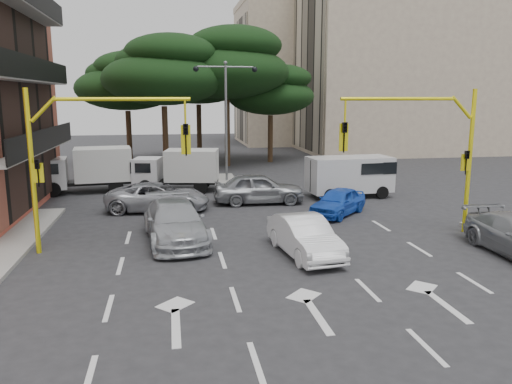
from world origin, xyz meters
TOP-DOWN VIEW (x-y plane):
  - ground at (0.00, 0.00)m, footprint 120.00×120.00m
  - median_strip at (0.00, 16.00)m, footprint 1.40×6.00m
  - apartment_beige_near at (19.95, 32.00)m, footprint 20.20×12.15m
  - apartment_beige_far at (12.95, 44.00)m, footprint 16.20×12.15m
  - pine_left_near at (-3.94, 21.96)m, footprint 9.15×9.15m
  - pine_center at (1.06, 23.96)m, footprint 9.98×9.98m
  - pine_left_far at (-6.94, 25.96)m, footprint 8.32×8.32m
  - pine_right at (5.06, 25.96)m, footprint 7.49×7.49m
  - pine_back at (-0.94, 28.96)m, footprint 9.15×9.15m
  - signal_mast_right at (6.80, 1.99)m, footprint 5.79×0.37m
  - signal_mast_left at (-6.80, 1.99)m, footprint 5.79×0.37m
  - street_lamp_center at (0.00, 16.00)m, footprint 4.16×0.36m
  - car_white_hatch at (1.01, 0.05)m, footprint 2.03×4.46m
  - car_blue_compact at (4.29, 5.86)m, footprint 3.81×3.85m
  - car_silver_wagon at (-3.59, 2.69)m, footprint 2.83×5.70m
  - car_silver_cross_a at (-4.36, 8.27)m, footprint 5.39×3.00m
  - car_silver_cross_b at (0.96, 9.15)m, footprint 4.94×2.17m
  - van_white at (6.38, 10.02)m, footprint 4.85×2.46m
  - box_truck_a at (-8.66, 14.00)m, footprint 5.68×2.96m
  - box_truck_b at (-3.31, 13.60)m, footprint 5.44×3.06m

SIDE VIEW (x-z plane):
  - ground at x=0.00m, z-range 0.00..0.00m
  - median_strip at x=0.00m, z-range 0.00..0.15m
  - car_blue_compact at x=4.29m, z-range 0.00..1.32m
  - car_white_hatch at x=1.01m, z-range 0.00..1.42m
  - car_silver_cross_a at x=-4.36m, z-range 0.00..1.43m
  - car_silver_wagon at x=-3.59m, z-range 0.00..1.59m
  - car_silver_cross_b at x=0.96m, z-range 0.00..1.65m
  - van_white at x=6.38m, z-range 0.00..2.36m
  - box_truck_b at x=-3.31m, z-range 0.00..2.52m
  - box_truck_a at x=-8.66m, z-range 0.00..2.67m
  - signal_mast_right at x=6.80m, z-range 0.88..6.88m
  - signal_mast_left at x=-6.80m, z-range 0.88..6.88m
  - street_lamp_center at x=0.00m, z-range 1.54..9.31m
  - pine_right at x=5.06m, z-range 2.03..10.40m
  - pine_left_far at x=-6.94m, z-range 2.26..11.56m
  - pine_left_near at x=-3.94m, z-range 2.49..12.72m
  - pine_back at x=-0.94m, z-range 2.49..12.72m
  - pine_center at x=1.06m, z-range 2.72..13.88m
  - apartment_beige_far at x=12.95m, z-range 0.00..16.70m
  - apartment_beige_near at x=19.95m, z-range 0.00..18.70m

